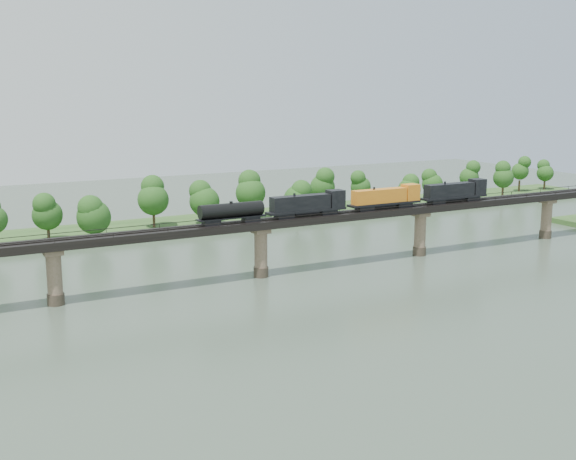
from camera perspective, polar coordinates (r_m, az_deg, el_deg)
name	(u,v)px	position (r m, az deg, el deg)	size (l,w,h in m)	color
ground	(341,318)	(120.15, 4.24, -6.94)	(400.00, 400.00, 0.00)	#374638
far_bank	(170,227)	(194.74, -9.32, 0.23)	(300.00, 24.00, 1.60)	#294A1D
bridge	(261,250)	(143.94, -2.16, -1.61)	(236.00, 30.00, 11.50)	#473A2D
bridge_superstructure	(261,219)	(142.67, -2.18, 0.87)	(220.00, 4.90, 0.75)	black
far_treeline	(144,202)	(186.69, -11.33, 2.19)	(289.06, 17.54, 13.60)	#382619
freight_train	(360,200)	(154.04, 5.72, 2.37)	(71.54, 2.79, 4.92)	black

